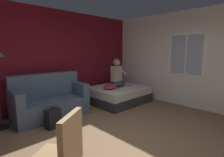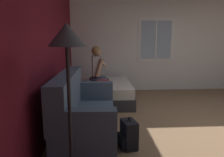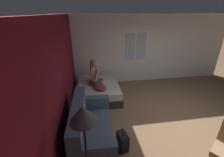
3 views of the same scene
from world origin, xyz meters
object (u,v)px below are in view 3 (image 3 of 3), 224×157
Objects in this scene: bed at (98,90)px; cell_phone at (102,79)px; person_seated at (94,74)px; backpack at (122,142)px; couch at (90,130)px; floor_lamp at (84,125)px; throw_pillow at (100,87)px.

cell_phone is at bearing -23.18° from bed.
person_seated is at bearing 57.63° from cell_phone.
couch is at bearing 69.26° from backpack.
couch is at bearing -2.49° from floor_lamp.
floor_lamp is (-3.11, 0.36, 1.19)m from bed.
person_seated is 1.91× the size of backpack.
throw_pillow is (1.94, 0.30, 0.36)m from backpack.
cell_phone reaches higher than bed.
floor_lamp is at bearing 171.43° from throw_pillow.
cell_phone is (0.32, -0.26, -0.35)m from person_seated.
person_seated is at bearing 10.64° from backpack.
floor_lamp is (-3.15, 0.26, 0.59)m from person_seated.
cell_phone reaches higher than backpack.
bed is 3.56× the size of throw_pillow.
couch reaches higher than backpack.
bed is at bearing -8.76° from couch.
person_seated is (0.05, 0.10, 0.60)m from bed.
backpack is 0.95× the size of throw_pillow.
backpack is at bearing -169.36° from person_seated.
floor_lamp is (-2.73, 0.41, 0.88)m from throw_pillow.
person_seated is 0.53m from throw_pillow.
couch is 1.01× the size of floor_lamp.
couch is 1.47m from floor_lamp.
bed is 11.87× the size of cell_phone.
person_seated is at bearing 19.20° from throw_pillow.
bed is 0.49m from throw_pillow.
backpack is 1.63m from floor_lamp.
bed is 1.95× the size of person_seated.
backpack is at bearing -171.31° from throw_pillow.
floor_lamp is (-0.79, 0.71, 1.24)m from backpack.
couch reaches higher than bed.
backpack is at bearing -110.74° from couch.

